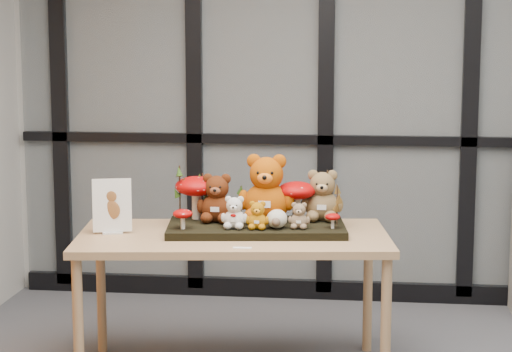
# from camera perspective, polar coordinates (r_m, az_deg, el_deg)

# --- Properties ---
(room_shell) EXTENTS (5.00, 5.00, 5.00)m
(room_shell) POSITION_cam_1_polar(r_m,az_deg,el_deg) (3.44, 10.17, 7.95)
(room_shell) COLOR #B3B1A9
(room_shell) RESTS_ON floor
(glass_partition) EXTENTS (4.90, 0.06, 2.78)m
(glass_partition) POSITION_cam_1_polar(r_m,az_deg,el_deg) (5.91, 8.72, 5.70)
(glass_partition) COLOR #2D383F
(glass_partition) RESTS_ON floor
(display_table) EXTENTS (1.63, 0.96, 0.73)m
(display_table) POSITION_cam_1_polar(r_m,az_deg,el_deg) (4.66, -1.41, -4.39)
(display_table) COLOR tan
(display_table) RESTS_ON floor
(diorama_tray) EXTENTS (0.94, 0.55, 0.04)m
(diorama_tray) POSITION_cam_1_polar(r_m,az_deg,el_deg) (4.70, 0.02, -3.21)
(diorama_tray) COLOR black
(diorama_tray) RESTS_ON display_table
(bear_pooh_yellow) EXTENTS (0.32, 0.30, 0.38)m
(bear_pooh_yellow) POSITION_cam_1_polar(r_m,az_deg,el_deg) (4.74, 0.65, -0.52)
(bear_pooh_yellow) COLOR #AC4A05
(bear_pooh_yellow) RESTS_ON diorama_tray
(bear_brown_medium) EXTENTS (0.23, 0.21, 0.27)m
(bear_brown_medium) POSITION_cam_1_polar(r_m,az_deg,el_deg) (4.75, -2.42, -1.18)
(bear_brown_medium) COLOR #4B1D0A
(bear_brown_medium) RESTS_ON diorama_tray
(bear_tan_back) EXTENTS (0.24, 0.22, 0.29)m
(bear_tan_back) POSITION_cam_1_polar(r_m,az_deg,el_deg) (4.79, 4.11, -1.02)
(bear_tan_back) COLOR brown
(bear_tan_back) RESTS_ON diorama_tray
(bear_small_yellow) EXTENTS (0.13, 0.12, 0.15)m
(bear_small_yellow) POSITION_cam_1_polar(r_m,az_deg,el_deg) (4.57, 0.10, -2.33)
(bear_small_yellow) COLOR #B26B09
(bear_small_yellow) RESTS_ON diorama_tray
(bear_white_bow) EXTENTS (0.15, 0.14, 0.18)m
(bear_white_bow) POSITION_cam_1_polar(r_m,az_deg,el_deg) (4.59, -1.33, -2.14)
(bear_white_bow) COLOR silver
(bear_white_bow) RESTS_ON diorama_tray
(bear_beige_small) EXTENTS (0.12, 0.11, 0.14)m
(bear_beige_small) POSITION_cam_1_polar(r_m,az_deg,el_deg) (4.59, 2.67, -2.35)
(bear_beige_small) COLOR #82674B
(bear_beige_small) RESTS_ON diorama_tray
(plush_cream_hedgehog) EXTENTS (0.09, 0.08, 0.10)m
(plush_cream_hedgehog) POSITION_cam_1_polar(r_m,az_deg,el_deg) (4.59, 1.30, -2.60)
(plush_cream_hedgehog) COLOR beige
(plush_cream_hedgehog) RESTS_ON diorama_tray
(mushroom_back_left) EXTENTS (0.22, 0.22, 0.25)m
(mushroom_back_left) POSITION_cam_1_polar(r_m,az_deg,el_deg) (4.82, -3.68, -1.20)
(mushroom_back_left) COLOR #9A0504
(mushroom_back_left) RESTS_ON diorama_tray
(mushroom_back_right) EXTENTS (0.20, 0.20, 0.22)m
(mushroom_back_right) POSITION_cam_1_polar(r_m,az_deg,el_deg) (4.78, 2.52, -1.42)
(mushroom_back_right) COLOR #9A0504
(mushroom_back_right) RESTS_ON diorama_tray
(mushroom_front_left) EXTENTS (0.10, 0.10, 0.11)m
(mushroom_front_left) POSITION_cam_1_polar(r_m,az_deg,el_deg) (4.59, -4.53, -2.60)
(mushroom_front_left) COLOR #9A0504
(mushroom_front_left) RESTS_ON diorama_tray
(mushroom_front_right) EXTENTS (0.07, 0.07, 0.08)m
(mushroom_front_right) POSITION_cam_1_polar(r_m,az_deg,el_deg) (4.60, 4.74, -2.72)
(mushroom_front_right) COLOR #9A0504
(mushroom_front_right) RESTS_ON diorama_tray
(sprig_green_far_left) EXTENTS (0.05, 0.05, 0.28)m
(sprig_green_far_left) POSITION_cam_1_polar(r_m,az_deg,el_deg) (4.80, -4.71, -1.03)
(sprig_green_far_left) COLOR #17340C
(sprig_green_far_left) RESTS_ON diorama_tray
(sprig_green_mid_left) EXTENTS (0.05, 0.05, 0.24)m
(sprig_green_mid_left) POSITION_cam_1_polar(r_m,az_deg,el_deg) (4.84, -3.29, -1.21)
(sprig_green_mid_left) COLOR #17340C
(sprig_green_mid_left) RESTS_ON diorama_tray
(sprig_dry_far_right) EXTENTS (0.05, 0.05, 0.26)m
(sprig_dry_far_right) POSITION_cam_1_polar(r_m,az_deg,el_deg) (4.78, 4.41, -1.19)
(sprig_dry_far_right) COLOR brown
(sprig_dry_far_right) RESTS_ON diorama_tray
(sprig_dry_mid_right) EXTENTS (0.05, 0.05, 0.20)m
(sprig_dry_mid_right) POSITION_cam_1_polar(r_m,az_deg,el_deg) (4.68, 5.01, -1.80)
(sprig_dry_mid_right) COLOR brown
(sprig_dry_mid_right) RESTS_ON diorama_tray
(sprig_green_centre) EXTENTS (0.05, 0.05, 0.17)m
(sprig_green_centre) POSITION_cam_1_polar(r_m,az_deg,el_deg) (4.85, -0.94, -1.59)
(sprig_green_centre) COLOR #17340C
(sprig_green_centre) RESTS_ON diorama_tray
(sign_holder) EXTENTS (0.19, 0.08, 0.28)m
(sign_holder) POSITION_cam_1_polar(r_m,az_deg,el_deg) (4.69, -8.85, -1.99)
(sign_holder) COLOR silver
(sign_holder) RESTS_ON display_table
(label_card) EXTENTS (0.09, 0.03, 0.00)m
(label_card) POSITION_cam_1_polar(r_m,az_deg,el_deg) (4.35, -0.85, -4.44)
(label_card) COLOR white
(label_card) RESTS_ON display_table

